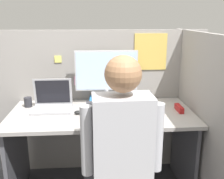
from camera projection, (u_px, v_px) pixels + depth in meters
The scene contains 13 objects.
cubicle_panel_back at pixel (101, 102), 2.63m from camera, with size 2.06×0.05×1.43m.
cubicle_panel_right at pixel (196, 118), 2.23m from camera, with size 0.04×1.38×1.43m.
desk at pixel (102, 132), 2.29m from camera, with size 1.56×0.74×0.76m.
paper_box at pixel (107, 100), 2.46m from camera, with size 0.32×0.20×0.05m.
monitor at pixel (106, 73), 2.40m from camera, with size 0.57×0.19×0.44m.
laptop at pixel (52, 104), 2.29m from camera, with size 0.34×0.25×0.26m.
mouse at pixel (78, 112), 2.18m from camera, with size 0.06×0.05×0.03m.
stapler at pixel (179, 108), 2.26m from camera, with size 0.04×0.15×0.05m.
carrot_toy at pixel (123, 116), 2.08m from camera, with size 0.05×0.14×0.05m.
office_chair at pixel (121, 179), 1.70m from camera, with size 0.52×0.56×1.01m.
person at pixel (123, 156), 1.47m from camera, with size 0.48×0.44×1.35m.
coffee_mug at pixel (147, 97), 2.49m from camera, with size 0.08×0.08×0.10m.
pen_cup at pixel (28, 102), 2.36m from camera, with size 0.07×0.07×0.09m.
Camera 1 is at (-0.06, -1.74, 1.54)m, focal length 42.00 mm.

